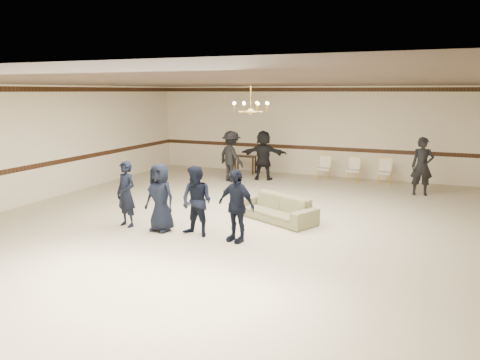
# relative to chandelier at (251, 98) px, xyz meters

# --- Properties ---
(room) EXTENTS (12.01, 14.01, 3.21)m
(room) POSITION_rel_chandelier_xyz_m (0.00, -1.00, -1.28)
(room) COLOR beige
(room) RESTS_ON ground
(chair_rail) EXTENTS (12.00, 0.02, 0.14)m
(chair_rail) POSITION_rel_chandelier_xyz_m (0.00, 5.99, -1.88)
(chair_rail) COLOR #391C11
(chair_rail) RESTS_ON wall_back
(crown_molding) EXTENTS (12.00, 0.02, 0.14)m
(crown_molding) POSITION_rel_chandelier_xyz_m (0.00, 5.99, 0.21)
(crown_molding) COLOR #391C11
(crown_molding) RESTS_ON wall_back
(chandelier) EXTENTS (0.94, 0.94, 0.89)m
(chandelier) POSITION_rel_chandelier_xyz_m (0.00, 0.00, 0.00)
(chandelier) COLOR #B48639
(chandelier) RESTS_ON ceiling
(boy_a) EXTENTS (0.62, 0.48, 1.50)m
(boy_a) POSITION_rel_chandelier_xyz_m (-2.27, -1.89, -2.12)
(boy_a) COLOR black
(boy_a) RESTS_ON floor
(boy_b) EXTENTS (0.79, 0.57, 1.50)m
(boy_b) POSITION_rel_chandelier_xyz_m (-1.37, -1.89, -2.12)
(boy_b) COLOR black
(boy_b) RESTS_ON floor
(boy_c) EXTENTS (0.81, 0.67, 1.50)m
(boy_c) POSITION_rel_chandelier_xyz_m (-0.47, -1.89, -2.12)
(boy_c) COLOR black
(boy_c) RESTS_ON floor
(boy_d) EXTENTS (0.94, 0.57, 1.50)m
(boy_d) POSITION_rel_chandelier_xyz_m (0.43, -1.89, -2.12)
(boy_d) COLOR black
(boy_d) RESTS_ON floor
(settee) EXTENTS (2.17, 1.58, 0.59)m
(settee) POSITION_rel_chandelier_xyz_m (0.71, -0.12, -2.58)
(settee) COLOR #7D7B53
(settee) RESTS_ON floor
(adult_left) EXTENTS (1.28, 1.08, 1.72)m
(adult_left) POSITION_rel_chandelier_xyz_m (-2.18, 3.77, -2.02)
(adult_left) COLOR black
(adult_left) RESTS_ON floor
(adult_mid) EXTENTS (1.66, 0.84, 1.72)m
(adult_mid) POSITION_rel_chandelier_xyz_m (-1.28, 4.47, -2.02)
(adult_mid) COLOR black
(adult_mid) RESTS_ON floor
(adult_right) EXTENTS (0.69, 0.51, 1.72)m
(adult_right) POSITION_rel_chandelier_xyz_m (3.82, 4.07, -2.02)
(adult_right) COLOR black
(adult_right) RESTS_ON floor
(banquet_chair_left) EXTENTS (0.44, 0.44, 0.84)m
(banquet_chair_left) POSITION_rel_chandelier_xyz_m (0.69, 5.16, -2.45)
(banquet_chair_left) COLOR beige
(banquet_chair_left) RESTS_ON floor
(banquet_chair_mid) EXTENTS (0.41, 0.41, 0.84)m
(banquet_chair_mid) POSITION_rel_chandelier_xyz_m (1.69, 5.16, -2.45)
(banquet_chair_mid) COLOR beige
(banquet_chair_mid) RESTS_ON floor
(banquet_chair_right) EXTENTS (0.43, 0.43, 0.84)m
(banquet_chair_right) POSITION_rel_chandelier_xyz_m (2.69, 5.16, -2.45)
(banquet_chair_right) COLOR beige
(banquet_chair_right) RESTS_ON floor
(console_table) EXTENTS (0.81, 0.38, 0.67)m
(console_table) POSITION_rel_chandelier_xyz_m (-2.31, 5.36, -2.54)
(console_table) COLOR black
(console_table) RESTS_ON floor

